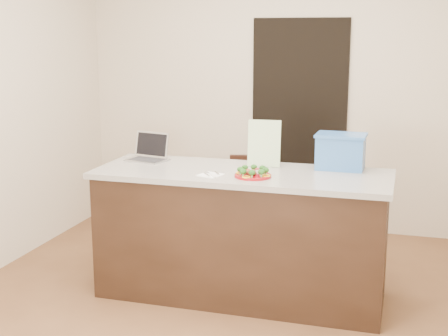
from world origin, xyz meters
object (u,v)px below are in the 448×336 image
(laptop, at_px, (149,153))
(napkin, at_px, (211,175))
(blue_box, at_px, (341,151))
(island, at_px, (242,234))
(yogurt_bottle, at_px, (257,174))
(chair, at_px, (249,200))
(plate, at_px, (253,175))

(laptop, bearing_deg, napkin, -19.22)
(laptop, distance_m, blue_box, 1.43)
(island, height_order, blue_box, blue_box)
(island, bearing_deg, napkin, -133.36)
(yogurt_bottle, relative_size, laptop, 0.20)
(chair, bearing_deg, napkin, -104.67)
(laptop, distance_m, chair, 1.01)
(island, relative_size, laptop, 6.29)
(blue_box, bearing_deg, chair, 147.48)
(island, relative_size, blue_box, 5.82)
(island, xyz_separation_m, napkin, (-0.17, -0.18, 0.46))
(blue_box, bearing_deg, napkin, -149.30)
(plate, bearing_deg, laptop, 159.44)
(yogurt_bottle, bearing_deg, island, 131.14)
(laptop, xyz_separation_m, chair, (0.63, 0.62, -0.49))
(yogurt_bottle, xyz_separation_m, chair, (-0.30, 0.98, -0.46))
(plate, height_order, napkin, plate)
(laptop, bearing_deg, island, -1.35)
(blue_box, bearing_deg, laptop, -175.07)
(plate, height_order, blue_box, blue_box)
(island, relative_size, napkin, 14.28)
(napkin, distance_m, blue_box, 0.95)
(napkin, height_order, blue_box, blue_box)
(napkin, bearing_deg, laptop, 148.50)
(yogurt_bottle, distance_m, laptop, 1.00)
(laptop, height_order, chair, laptop)
(island, relative_size, plate, 8.26)
(island, xyz_separation_m, yogurt_bottle, (0.15, -0.17, 0.49))
(island, xyz_separation_m, blue_box, (0.65, 0.28, 0.58))
(island, distance_m, laptop, 0.95)
(laptop, bearing_deg, blue_box, 15.83)
(blue_box, xyz_separation_m, chair, (-0.80, 0.54, -0.56))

